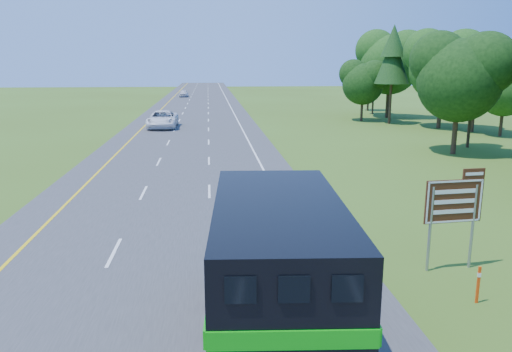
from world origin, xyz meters
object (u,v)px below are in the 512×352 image
at_px(horse_truck, 276,268).
at_px(far_car, 184,93).
at_px(white_suv, 163,119).
at_px(exit_sign, 455,205).

bearing_deg(horse_truck, far_car, 97.66).
relative_size(white_suv, exit_sign, 1.88).
relative_size(horse_truck, exit_sign, 2.58).
bearing_deg(white_suv, exit_sign, -71.04).
xyz_separation_m(horse_truck, far_car, (-6.79, 97.31, -1.44)).
bearing_deg(horse_truck, exit_sign, 36.85).
height_order(far_car, exit_sign, exit_sign).
height_order(horse_truck, white_suv, horse_truck).
xyz_separation_m(far_car, exit_sign, (13.58, -92.88, 1.57)).
relative_size(far_car, exit_sign, 1.19).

